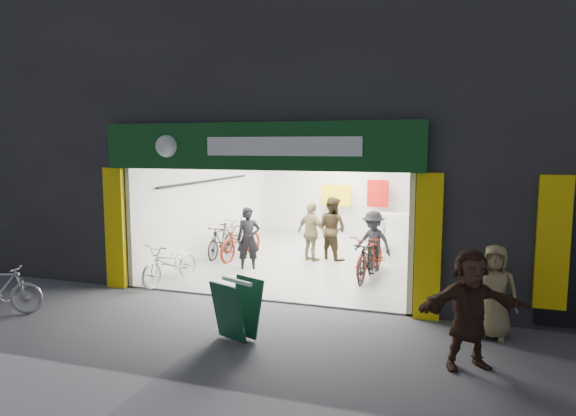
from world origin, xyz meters
The scene contains 16 objects.
ground centered at (0.00, 0.00, 0.00)m, with size 60.00×60.00×0.00m, color #56565B.
building centered at (0.91, 4.99, 4.31)m, with size 17.00×10.27×8.00m.
bike_left_front centered at (-2.31, 0.60, 0.46)m, with size 0.61×1.76×0.93m, color silver.
bike_left_midfront centered at (-2.39, 3.29, 0.47)m, with size 0.44×1.55×0.93m, color black.
bike_left_midback centered at (-1.80, 3.33, 0.51)m, with size 0.68×1.96×1.03m, color maroon.
bike_left_back centered at (-2.50, 4.63, 0.49)m, with size 0.46×1.62×0.98m, color #ABACB0.
bike_right_front centered at (1.80, 2.14, 0.47)m, with size 0.44×1.57×0.94m, color black.
bike_right_mid centered at (1.80, 2.68, 0.50)m, with size 0.66×1.90×1.00m, color maroon.
bike_right_back centered at (1.80, 4.80, 0.54)m, with size 0.51×1.81×1.08m, color #A4A4A8.
customer_a centered at (-1.14, 2.27, 0.78)m, with size 0.57×0.37×1.56m, color black.
customer_b centered at (0.54, 4.02, 0.86)m, with size 0.83×0.65×1.71m, color #382A19.
customer_c centered at (1.80, 3.02, 0.75)m, with size 0.97×0.56×1.50m, color black.
customer_d centered at (0.09, 3.61, 0.79)m, with size 0.93×0.39×1.58m, color olive.
pedestrian_near centered at (4.31, -0.64, 0.76)m, with size 0.74×0.48×1.51m, color #8B7C51.
pedestrian_far centered at (3.92, -1.93, 0.84)m, with size 1.56×0.50×1.68m, color #3A251A.
sandwich_board centered at (0.47, -2.01, 0.52)m, with size 0.80×0.81×0.94m.
Camera 1 is at (3.73, -9.18, 3.07)m, focal length 32.00 mm.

